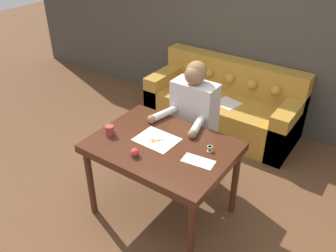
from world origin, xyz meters
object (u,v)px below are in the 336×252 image
couch (223,105)px  thread_spool (210,149)px  scissors (158,140)px  dining_table (162,152)px  mug (110,131)px  person (193,123)px  pin_cushion (135,153)px

couch → thread_spool: couch is taller
scissors → thread_spool: 0.45m
dining_table → couch: size_ratio=0.63×
dining_table → scissors: (-0.06, 0.02, 0.09)m
scissors → mug: bearing=-157.1°
couch → mug: 1.90m
person → pin_cushion: bearing=-91.1°
dining_table → couch: couch is taller
dining_table → thread_spool: thread_spool is taller
mug → thread_spool: (0.82, 0.28, -0.02)m
person → pin_cushion: person is taller
person → scissors: (0.01, -0.59, 0.12)m
couch → thread_spool: bearing=-67.8°
dining_table → person: bearing=96.1°
dining_table → person: size_ratio=0.92×
couch → pin_cushion: bearing=-84.9°
thread_spool → pin_cushion: (-0.45, -0.40, 0.01)m
scissors → couch: bearing=96.7°
person → pin_cushion: size_ratio=17.94×
scissors → pin_cushion: (-0.02, -0.28, 0.03)m
dining_table → couch: bearing=98.6°
person → mug: (-0.39, -0.76, 0.17)m
dining_table → thread_spool: (0.37, 0.14, 0.11)m
dining_table → person: person is taller
couch → mug: bearing=-96.2°
couch → thread_spool: 1.72m
mug → pin_cushion: mug is taller
dining_table → mug: mug is taller
dining_table → thread_spool: size_ratio=26.22×
dining_table → mug: 0.49m
mug → pin_cushion: bearing=-17.2°
dining_table → mug: bearing=-162.2°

